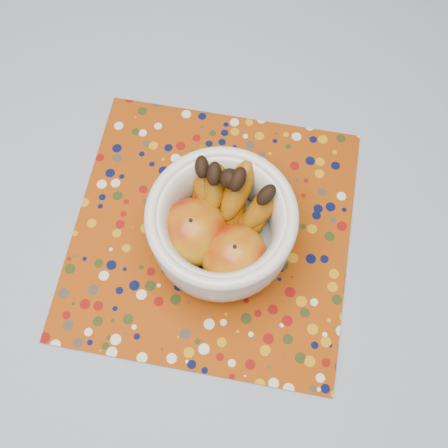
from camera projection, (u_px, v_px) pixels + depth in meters
name	position (u px, v px, depth m)	size (l,w,h in m)	color
table	(181.00, 260.00, 0.81)	(1.20, 1.20, 0.75)	brown
tablecloth	(176.00, 243.00, 0.73)	(1.32, 1.32, 0.01)	slate
placemat	(212.00, 232.00, 0.73)	(0.38, 0.38, 0.00)	#823107
fruit_bowl	(221.00, 219.00, 0.67)	(0.21, 0.19, 0.14)	silver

